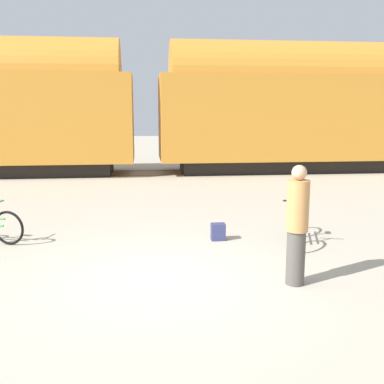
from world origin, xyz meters
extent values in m
plane|color=#B2A893|center=(0.00, 0.00, 0.00)|extent=(80.00, 80.00, 0.00)
cube|color=black|center=(6.23, 12.09, 0.28)|extent=(9.55, 2.21, 0.55)
cube|color=#C67F28|center=(6.23, 12.09, 2.26)|extent=(11.37, 2.95, 3.42)
cylinder|color=#C67F28|center=(6.23, 12.09, 3.97)|extent=(10.46, 2.80, 2.80)
cube|color=#4C4238|center=(0.00, 11.37, 0.01)|extent=(35.83, 0.07, 0.01)
cube|color=#4C4238|center=(0.00, 12.81, 0.01)|extent=(35.83, 0.07, 0.01)
torus|color=black|center=(-2.78, 2.18, 0.34)|extent=(0.65, 0.28, 0.67)
torus|color=black|center=(2.58, 1.24, 0.36)|extent=(0.27, 0.71, 0.72)
torus|color=black|center=(2.90, 2.25, 0.36)|extent=(0.27, 0.71, 0.72)
cylinder|color=black|center=(2.74, 1.75, 0.55)|extent=(0.31, 0.89, 0.04)
cylinder|color=black|center=(2.74, 1.75, 0.40)|extent=(0.29, 0.81, 0.04)
cylinder|color=black|center=(2.80, 1.92, 0.70)|extent=(0.04, 0.04, 0.30)
cube|color=black|center=(2.80, 1.92, 0.85)|extent=(0.14, 0.21, 0.05)
cylinder|color=black|center=(2.65, 1.47, 0.72)|extent=(0.04, 0.04, 0.34)
cylinder|color=black|center=(2.65, 1.47, 0.89)|extent=(0.45, 0.17, 0.03)
cylinder|color=#514C47|center=(2.05, -0.36, 0.41)|extent=(0.27, 0.27, 0.82)
cylinder|color=tan|center=(2.05, -0.36, 1.20)|extent=(0.32, 0.32, 0.75)
sphere|color=tan|center=(2.05, -0.36, 1.68)|extent=(0.22, 0.22, 0.22)
cube|color=navy|center=(1.29, 2.05, 0.17)|extent=(0.28, 0.20, 0.34)
camera|label=1|loc=(-0.18, -6.52, 2.56)|focal=42.00mm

